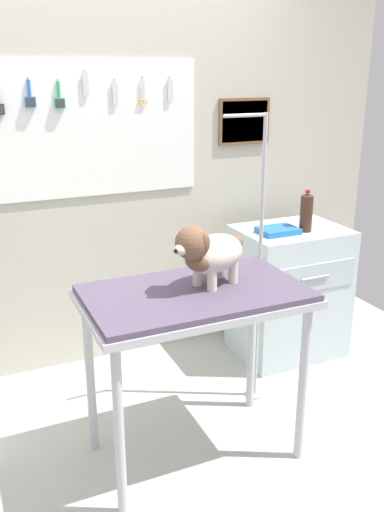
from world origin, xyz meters
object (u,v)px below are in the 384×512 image
object	(u,v)px
grooming_table	(195,309)
grooming_arm	(258,275)
cabinet_right	(289,291)
soda_bottle	(306,212)
dog	(209,252)

from	to	relation	value
grooming_table	grooming_arm	xyz separation A→B (m)	(0.53, 0.32, -0.03)
cabinet_right	soda_bottle	bearing A→B (deg)	-61.35
grooming_arm	cabinet_right	size ratio (longest dim) A/B	1.88
grooming_table	dog	xyz separation A→B (m)	(0.07, 0.02, 0.26)
soda_bottle	cabinet_right	bearing A→B (deg)	118.65
grooming_table	cabinet_right	world-z (taller)	grooming_table
grooming_arm	cabinet_right	distance (m)	0.71
soda_bottle	grooming_arm	bearing A→B (deg)	-148.76
grooming_arm	cabinet_right	xyz separation A→B (m)	(0.48, 0.40, -0.33)
grooming_arm	dog	world-z (taller)	grooming_arm
grooming_table	soda_bottle	distance (m)	1.25
grooming_arm	cabinet_right	world-z (taller)	grooming_arm
cabinet_right	grooming_table	bearing A→B (deg)	-144.49
grooming_table	grooming_arm	distance (m)	0.62
grooming_table	soda_bottle	bearing A→B (deg)	31.40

